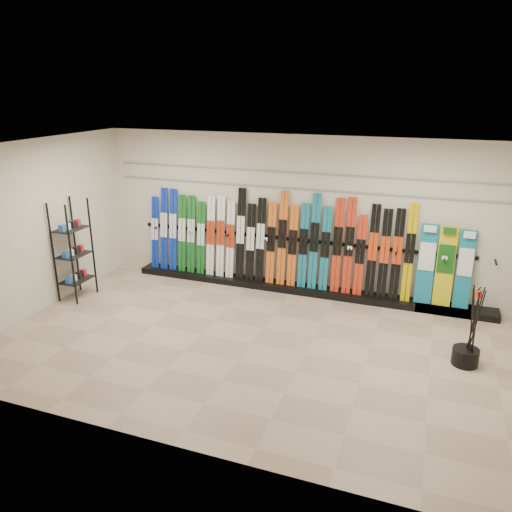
% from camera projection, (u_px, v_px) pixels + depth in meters
% --- Properties ---
extents(floor, '(8.00, 8.00, 0.00)m').
position_uv_depth(floor, '(251.00, 343.00, 7.83)').
color(floor, '#9E866D').
rests_on(floor, ground).
extents(back_wall, '(8.00, 0.00, 8.00)m').
position_uv_depth(back_wall, '(296.00, 214.00, 9.57)').
color(back_wall, beige).
rests_on(back_wall, floor).
extents(left_wall, '(0.00, 5.00, 5.00)m').
position_uv_depth(left_wall, '(35.00, 228.00, 8.64)').
color(left_wall, beige).
rests_on(left_wall, floor).
extents(ceiling, '(8.00, 8.00, 0.00)m').
position_uv_depth(ceiling, '(250.00, 150.00, 6.86)').
color(ceiling, silver).
rests_on(ceiling, back_wall).
extents(ski_rack_base, '(8.00, 0.40, 0.12)m').
position_uv_depth(ski_rack_base, '(303.00, 289.00, 9.77)').
color(ski_rack_base, black).
rests_on(ski_rack_base, floor).
extents(skis, '(5.37, 0.24, 1.83)m').
position_uv_depth(skis, '(273.00, 242.00, 9.73)').
color(skis, '#0C2AAA').
rests_on(skis, ski_rack_base).
extents(snowboards, '(0.92, 0.22, 1.43)m').
position_uv_depth(snowboards, '(444.00, 267.00, 8.76)').
color(snowboards, '#14728C').
rests_on(snowboards, ski_rack_base).
extents(accessory_rack, '(0.40, 0.60, 1.89)m').
position_uv_depth(accessory_rack, '(73.00, 250.00, 9.26)').
color(accessory_rack, black).
rests_on(accessory_rack, floor).
extents(pole_bin, '(0.38, 0.38, 0.25)m').
position_uv_depth(pole_bin, '(465.00, 356.00, 7.21)').
color(pole_bin, black).
rests_on(pole_bin, floor).
extents(ski_poles, '(0.17, 0.32, 1.18)m').
position_uv_depth(ski_poles, '(474.00, 327.00, 7.04)').
color(ski_poles, black).
rests_on(ski_poles, pole_bin).
extents(slatwall_rail_0, '(7.60, 0.02, 0.03)m').
position_uv_depth(slatwall_rail_0, '(297.00, 189.00, 9.39)').
color(slatwall_rail_0, gray).
rests_on(slatwall_rail_0, back_wall).
extents(slatwall_rail_1, '(7.60, 0.02, 0.03)m').
position_uv_depth(slatwall_rail_1, '(297.00, 173.00, 9.29)').
color(slatwall_rail_1, gray).
rests_on(slatwall_rail_1, back_wall).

